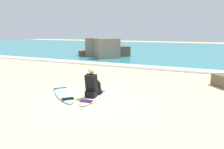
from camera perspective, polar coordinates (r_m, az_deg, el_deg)
ground_plane at (r=7.03m, az=-4.33°, el=-6.52°), size 80.00×80.00×0.00m
sea at (r=26.30m, az=18.20°, el=6.10°), size 80.00×28.00×0.10m
breaking_foam at (r=12.92m, az=10.14°, el=1.76°), size 80.00×0.90×0.11m
surfboard_main at (r=7.30m, az=-4.77°, el=-5.57°), size 0.88×2.09×0.08m
surfer_seated at (r=7.08m, az=-5.05°, el=-2.73°), size 0.40×0.72×0.95m
surfboard_spare_near at (r=7.74m, az=-12.42°, el=-4.80°), size 2.09×1.95×0.08m
rock_outcrop_distant at (r=17.90m, az=-1.58°, el=6.33°), size 4.48×3.88×1.58m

